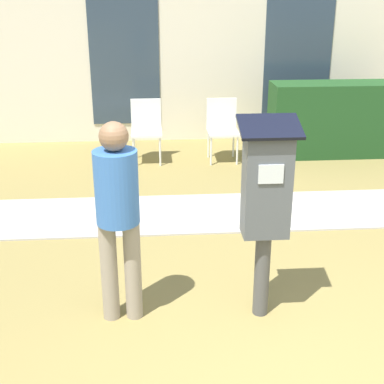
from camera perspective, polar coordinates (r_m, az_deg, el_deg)
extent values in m
cube|color=#B7B2A8|center=(6.19, 5.17, -2.11)|extent=(12.00, 1.10, 0.02)
cube|color=beige|center=(8.95, 2.09, 15.81)|extent=(10.00, 0.24, 3.20)
cube|color=#2D3D4C|center=(8.81, -7.20, 13.61)|extent=(1.10, 0.02, 2.00)
cube|color=#2D3D4C|center=(9.11, 11.19, 13.64)|extent=(1.10, 0.02, 2.00)
cylinder|color=#4C4C4C|center=(4.25, 7.45, -8.71)|extent=(0.12, 0.12, 0.70)
cube|color=#4C5156|center=(3.93, 7.97, 0.81)|extent=(0.34, 0.22, 0.80)
cube|color=silver|center=(3.78, 8.42, 1.89)|extent=(0.18, 0.01, 0.14)
cube|color=black|center=(3.80, 8.30, 6.92)|extent=(0.44, 0.31, 0.12)
cylinder|color=gray|center=(4.18, -8.82, -8.34)|extent=(0.13, 0.13, 0.82)
cylinder|color=gray|center=(4.17, -6.33, -8.30)|extent=(0.13, 0.13, 0.82)
cylinder|color=#386BB7|center=(3.89, -8.06, 0.49)|extent=(0.32, 0.32, 0.55)
sphere|color=#8C6647|center=(3.77, -8.36, 5.89)|extent=(0.21, 0.21, 0.21)
cylinder|color=white|center=(7.71, -6.24, 4.24)|extent=(0.03, 0.03, 0.42)
cylinder|color=white|center=(7.70, -3.41, 4.32)|extent=(0.03, 0.03, 0.42)
cylinder|color=white|center=(8.07, -6.17, 5.03)|extent=(0.03, 0.03, 0.42)
cylinder|color=white|center=(8.07, -3.46, 5.11)|extent=(0.03, 0.03, 0.42)
cube|color=white|center=(7.82, -4.88, 6.29)|extent=(0.44, 0.44, 0.04)
cube|color=white|center=(7.96, -4.92, 8.32)|extent=(0.44, 0.04, 0.44)
cylinder|color=white|center=(7.72, 2.05, 4.37)|extent=(0.03, 0.03, 0.42)
cylinder|color=white|center=(7.77, 4.85, 4.42)|extent=(0.03, 0.03, 0.42)
cylinder|color=white|center=(8.08, 1.76, 5.16)|extent=(0.03, 0.03, 0.42)
cylinder|color=white|center=(8.13, 4.44, 5.20)|extent=(0.03, 0.03, 0.42)
cube|color=white|center=(7.86, 3.31, 6.40)|extent=(0.44, 0.44, 0.04)
cube|color=white|center=(8.00, 3.16, 8.42)|extent=(0.44, 0.04, 0.44)
cube|color=#1E471E|center=(8.43, 15.15, 7.50)|extent=(2.00, 0.60, 1.10)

